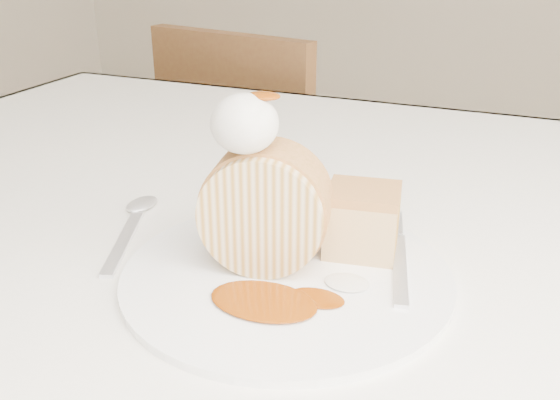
% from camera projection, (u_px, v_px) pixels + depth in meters
% --- Properties ---
extents(table, '(1.40, 0.90, 0.75)m').
position_uv_depth(table, '(349.00, 288.00, 0.68)').
color(table, silver).
rests_on(table, ground).
extents(chair_far, '(0.47, 0.47, 0.83)m').
position_uv_depth(chair_far, '(260.00, 184.00, 1.45)').
color(chair_far, brown).
rests_on(chair_far, ground).
extents(plate, '(0.31, 0.31, 0.01)m').
position_uv_depth(plate, '(287.00, 275.00, 0.52)').
color(plate, white).
rests_on(plate, table).
extents(roulade_slice, '(0.11, 0.08, 0.10)m').
position_uv_depth(roulade_slice, '(265.00, 209.00, 0.51)').
color(roulade_slice, '#CAB48C').
rests_on(roulade_slice, plate).
extents(cake_chunk, '(0.07, 0.06, 0.05)m').
position_uv_depth(cake_chunk, '(362.00, 224.00, 0.54)').
color(cake_chunk, '#B07142').
rests_on(cake_chunk, plate).
extents(whipped_cream, '(0.05, 0.05, 0.05)m').
position_uv_depth(whipped_cream, '(245.00, 124.00, 0.48)').
color(whipped_cream, silver).
rests_on(whipped_cream, roulade_slice).
extents(caramel_drizzle, '(0.03, 0.02, 0.01)m').
position_uv_depth(caramel_drizzle, '(264.00, 88.00, 0.47)').
color(caramel_drizzle, '#783105').
rests_on(caramel_drizzle, whipped_cream).
extents(caramel_pool, '(0.09, 0.07, 0.00)m').
position_uv_depth(caramel_pool, '(263.00, 301.00, 0.47)').
color(caramel_pool, '#783105').
rests_on(caramel_pool, plate).
extents(fork, '(0.06, 0.16, 0.00)m').
position_uv_depth(fork, '(400.00, 268.00, 0.52)').
color(fork, silver).
rests_on(fork, plate).
extents(spoon, '(0.08, 0.15, 0.00)m').
position_uv_depth(spoon, '(123.00, 242.00, 0.58)').
color(spoon, silver).
rests_on(spoon, table).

